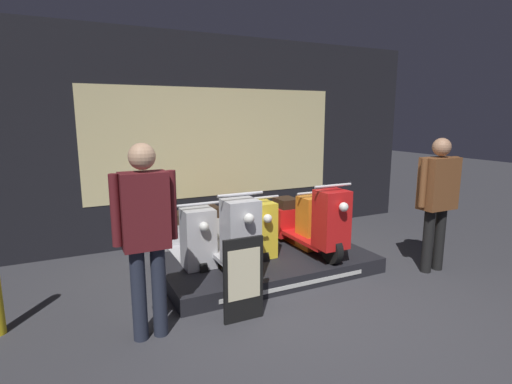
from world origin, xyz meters
TOP-DOWN VIEW (x-y plane):
  - ground_plane at (0.00, 0.00)m, footprint 30.00×30.00m
  - shop_wall_back at (0.00, 3.06)m, footprint 7.44×0.09m
  - display_platform at (0.01, 1.36)m, footprint 2.67×1.49m
  - scooter_display_left at (-0.59, 1.32)m, footprint 0.52×1.58m
  - scooter_display_right at (0.61, 1.32)m, footprint 0.52×1.58m
  - scooter_backrow_0 at (-0.88, 1.89)m, footprint 0.52×1.58m
  - scooter_backrow_1 at (-0.08, 1.89)m, footprint 0.52×1.58m
  - scooter_backrow_2 at (0.73, 1.89)m, footprint 0.52×1.58m
  - person_left_browsing at (-1.66, 0.42)m, footprint 0.56×0.23m
  - person_right_browsing at (1.93, 0.42)m, footprint 0.62×0.26m
  - price_sign_board at (-0.78, 0.31)m, footprint 0.41×0.04m

SIDE VIEW (x-z plane):
  - ground_plane at x=0.00m, z-range 0.00..0.00m
  - display_platform at x=0.01m, z-range 0.00..0.19m
  - scooter_backrow_0 at x=-0.88m, z-range -0.10..0.88m
  - scooter_backrow_1 at x=-0.08m, z-range -0.10..0.88m
  - scooter_backrow_2 at x=0.73m, z-range -0.10..0.88m
  - price_sign_board at x=-0.78m, z-range 0.00..0.85m
  - scooter_display_left at x=-0.59m, z-range 0.09..1.07m
  - scooter_display_right at x=0.61m, z-range 0.09..1.07m
  - person_right_browsing at x=1.93m, z-range 0.17..1.88m
  - person_left_browsing at x=-1.66m, z-range 0.15..1.90m
  - shop_wall_back at x=0.00m, z-range 0.00..3.20m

